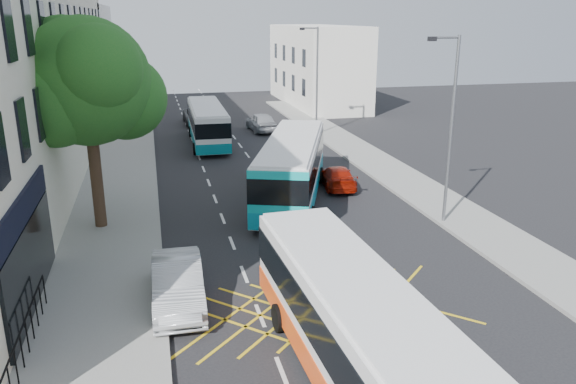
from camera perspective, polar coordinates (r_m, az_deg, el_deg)
pavement_left at (r=25.86m, az=-18.40°, el=-3.38°), size 5.00×70.00×0.15m
pavement_right at (r=29.07m, az=14.73°, el=-0.77°), size 3.00×70.00×0.15m
terrace_far at (r=64.81m, az=-21.33°, el=12.83°), size 8.00×20.00×10.00m
building_right at (r=59.87m, az=2.91°, el=12.72°), size 6.00×18.00×8.00m
street_tree at (r=24.43m, az=-19.83°, el=10.37°), size 6.30×5.70×8.80m
lamp_near at (r=24.83m, az=16.11°, el=6.89°), size 1.45×0.15×8.00m
lamp_far at (r=43.18m, az=2.84°, el=11.74°), size 1.45×0.15×8.00m
railings at (r=17.02m, az=-25.01°, el=-12.93°), size 0.08×5.60×1.14m
bus_near at (r=14.31m, az=6.75°, el=-13.54°), size 2.88×10.39×2.89m
bus_mid at (r=28.01m, az=0.40°, el=2.45°), size 6.18×11.21×3.09m
bus_far at (r=41.20m, az=-8.19°, el=6.90°), size 2.67×10.04×2.81m
parked_car_silver at (r=18.43m, az=-11.14°, el=-9.08°), size 1.64×4.51×1.48m
red_hatchback at (r=30.44m, az=5.02°, el=1.55°), size 2.11×4.13×1.15m
distant_car_grey at (r=49.28m, az=-9.14°, el=7.65°), size 2.43×5.09×1.40m
distant_car_silver at (r=45.60m, az=-2.73°, el=7.14°), size 2.10×4.54×1.51m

